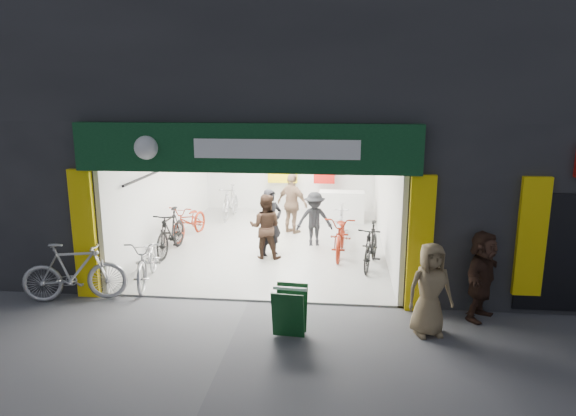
% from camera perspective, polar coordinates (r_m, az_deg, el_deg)
% --- Properties ---
extents(ground, '(60.00, 60.00, 0.00)m').
position_cam_1_polar(ground, '(10.33, -4.42, -10.32)').
color(ground, '#56565B').
rests_on(ground, ground).
extents(building, '(17.00, 10.27, 8.00)m').
position_cam_1_polar(building, '(14.36, 2.66, 13.84)').
color(building, '#232326').
rests_on(building, ground).
extents(bike_left_front, '(1.06, 2.10, 1.05)m').
position_cam_1_polar(bike_left_front, '(11.46, -15.29, -5.59)').
color(bike_left_front, '#ABAAAF').
rests_on(bike_left_front, ground).
extents(bike_left_midfront, '(0.59, 1.95, 1.16)m').
position_cam_1_polar(bike_left_midfront, '(13.33, -12.91, -2.62)').
color(bike_left_midfront, black).
rests_on(bike_left_midfront, ground).
extents(bike_left_midback, '(1.01, 1.98, 0.99)m').
position_cam_1_polar(bike_left_midback, '(14.68, -10.87, -1.45)').
color(bike_left_midback, maroon).
rests_on(bike_left_midback, ground).
extents(bike_left_back, '(0.61, 1.87, 1.11)m').
position_cam_1_polar(bike_left_back, '(16.74, -6.43, 0.66)').
color(bike_left_back, '#A4A4A8').
rests_on(bike_left_back, ground).
extents(bike_right_front, '(0.85, 1.84, 1.07)m').
position_cam_1_polar(bike_right_front, '(12.18, 9.21, -4.15)').
color(bike_right_front, black).
rests_on(bike_right_front, ground).
extents(bike_right_mid, '(0.86, 2.11, 1.09)m').
position_cam_1_polar(bike_right_mid, '(12.97, 5.93, -2.95)').
color(bike_right_mid, maroon).
rests_on(bike_right_mid, ground).
extents(bike_right_back, '(0.49, 1.56, 0.93)m').
position_cam_1_polar(bike_right_back, '(14.67, 5.95, -1.42)').
color(bike_right_back, '#ABAAAF').
rests_on(bike_right_back, ground).
extents(parked_bike, '(2.07, 1.04, 1.20)m').
position_cam_1_polar(parked_bike, '(10.97, -22.64, -6.56)').
color(parked_bike, '#ABACB0').
rests_on(parked_bike, ground).
extents(customer_a, '(0.74, 0.72, 1.71)m').
position_cam_1_polar(customer_a, '(12.77, -1.93, -1.70)').
color(customer_a, black).
rests_on(customer_a, ground).
extents(customer_b, '(0.82, 0.65, 1.63)m').
position_cam_1_polar(customer_b, '(12.58, -2.55, -2.12)').
color(customer_b, '#311F16').
rests_on(customer_b, ground).
extents(customer_c, '(1.04, 0.71, 1.49)m').
position_cam_1_polar(customer_c, '(13.58, 2.96, -1.32)').
color(customer_c, black).
rests_on(customer_c, ground).
extents(customer_d, '(1.12, 0.94, 1.79)m').
position_cam_1_polar(customer_d, '(14.75, 0.48, 0.45)').
color(customer_d, '#84644C').
rests_on(customer_d, ground).
extents(pedestrian_near, '(0.90, 0.70, 1.62)m').
position_cam_1_polar(pedestrian_near, '(9.04, 15.51, -8.72)').
color(pedestrian_near, olive).
rests_on(pedestrian_near, ground).
extents(pedestrian_far, '(1.30, 1.52, 1.65)m').
position_cam_1_polar(pedestrian_far, '(9.93, 20.76, -7.02)').
color(pedestrian_far, '#372219').
rests_on(pedestrian_far, ground).
extents(sandwich_board, '(0.58, 0.60, 0.84)m').
position_cam_1_polar(sandwich_board, '(8.80, 0.20, -11.27)').
color(sandwich_board, '#0E3A18').
rests_on(sandwich_board, ground).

